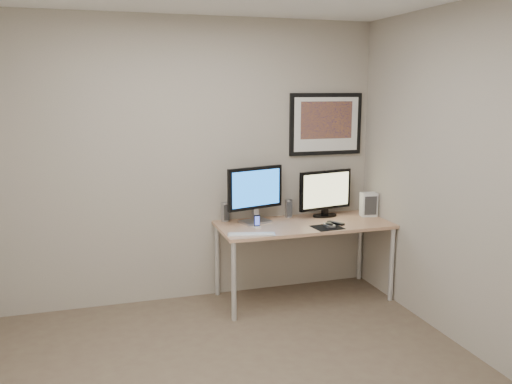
% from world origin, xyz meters
% --- Properties ---
extents(room, '(3.60, 3.60, 3.60)m').
position_xyz_m(room, '(0.00, 0.45, 1.64)').
color(room, white).
rests_on(room, ground).
extents(desk, '(1.60, 0.70, 0.73)m').
position_xyz_m(desk, '(1.00, 1.35, 0.66)').
color(desk, '#946847').
rests_on(desk, floor).
extents(framed_art, '(0.75, 0.04, 0.60)m').
position_xyz_m(framed_art, '(1.35, 1.68, 1.62)').
color(framed_art, black).
rests_on(framed_art, room).
extents(monitor_large, '(0.56, 0.25, 0.53)m').
position_xyz_m(monitor_large, '(0.57, 1.50, 1.02)').
color(monitor_large, '#ABABB0').
rests_on(monitor_large, desk).
extents(monitor_tv, '(0.58, 0.18, 0.46)m').
position_xyz_m(monitor_tv, '(1.30, 1.54, 0.97)').
color(monitor_tv, black).
rests_on(monitor_tv, desk).
extents(speaker_left, '(0.09, 0.09, 0.18)m').
position_xyz_m(speaker_left, '(0.32, 1.64, 0.82)').
color(speaker_left, '#ABABB0').
rests_on(speaker_left, desk).
extents(speaker_right, '(0.08, 0.08, 0.18)m').
position_xyz_m(speaker_right, '(0.95, 1.61, 0.82)').
color(speaker_right, '#ABABB0').
rests_on(speaker_right, desk).
extents(phone_dock, '(0.06, 0.06, 0.12)m').
position_xyz_m(phone_dock, '(0.53, 1.32, 0.79)').
color(phone_dock, black).
rests_on(phone_dock, desk).
extents(keyboard, '(0.42, 0.20, 0.01)m').
position_xyz_m(keyboard, '(0.41, 1.10, 0.74)').
color(keyboard, silver).
rests_on(keyboard, desk).
extents(mousepad, '(0.27, 0.25, 0.00)m').
position_xyz_m(mousepad, '(1.14, 1.14, 0.73)').
color(mousepad, black).
rests_on(mousepad, desk).
extents(mouse, '(0.07, 0.12, 0.04)m').
position_xyz_m(mouse, '(1.17, 1.15, 0.75)').
color(mouse, black).
rests_on(mouse, mousepad).
extents(remote, '(0.12, 0.17, 0.02)m').
position_xyz_m(remote, '(1.27, 1.23, 0.74)').
color(remote, black).
rests_on(remote, desk).
extents(fan_unit, '(0.17, 0.13, 0.23)m').
position_xyz_m(fan_unit, '(1.71, 1.43, 0.85)').
color(fan_unit, silver).
rests_on(fan_unit, desk).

